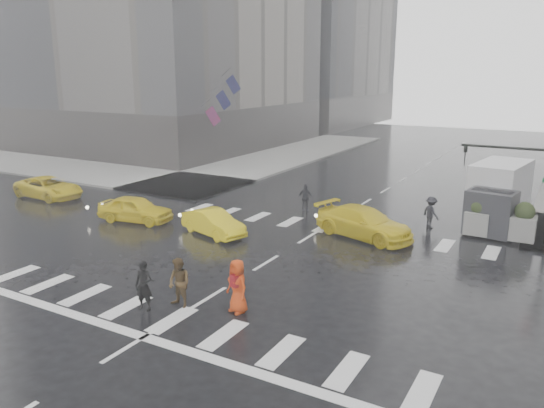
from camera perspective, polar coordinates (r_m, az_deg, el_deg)
The scene contains 17 objects.
ground at distance 22.22m, azimuth -0.64°, elevation -6.35°, with size 120.00×120.00×0.00m, color black.
sidewalk_nw at distance 47.09m, azimuth -10.53°, elevation 4.48°, with size 35.00×35.00×0.15m, color gray.
road_markings at distance 22.21m, azimuth -0.64°, elevation -6.34°, with size 18.00×48.00×0.01m, color silver, non-canonical shape.
traffic_signal_pole at distance 26.42m, azimuth 25.92°, elevation 2.77°, with size 4.45×0.42×4.50m.
planter_west at distance 27.27m, azimuth 21.26°, elevation -1.27°, with size 1.10×1.10×1.80m.
planter_mid at distance 27.09m, azimuth 25.43°, elevation -1.79°, with size 1.10×1.10×1.80m.
flag_cluster at distance 44.60m, azimuth -5.56°, elevation 11.33°, with size 2.87×3.06×4.69m.
pedestrian_black at distance 18.02m, azimuth -13.77°, elevation -6.34°, with size 1.14×1.16×2.43m.
pedestrian_brown at distance 18.26m, azimuth -9.95°, elevation -8.36°, with size 0.83×0.65×1.71m, color #473319.
pedestrian_orange at distance 17.63m, azimuth -3.74°, elevation -8.79°, with size 1.03×0.84×1.82m.
pedestrian_far_a at distance 30.09m, azimuth 3.64°, elevation 0.67°, with size 0.92×0.56×1.57m, color black.
pedestrian_far_b at distance 28.02m, azimuth 16.72°, elevation -0.87°, with size 1.05×0.58×1.62m, color black.
taxi_front at distance 28.90m, azimuth -14.49°, elevation -0.53°, with size 1.62×4.01×1.37m, color yellow.
taxi_mid at distance 25.89m, azimuth -6.33°, elevation -2.02°, with size 1.29×3.70×1.22m, color yellow.
taxi_rear at distance 25.72m, azimuth 9.87°, elevation -2.00°, with size 2.02×4.39×1.44m, color yellow.
taxi_far at distance 36.10m, azimuth -22.89°, elevation 1.64°, with size 2.19×4.20×1.32m, color yellow.
box_truck at distance 29.53m, azimuth 23.10°, elevation 1.09°, with size 2.23×5.95×3.16m.
Camera 1 is at (10.48, -17.98, 7.77)m, focal length 35.00 mm.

